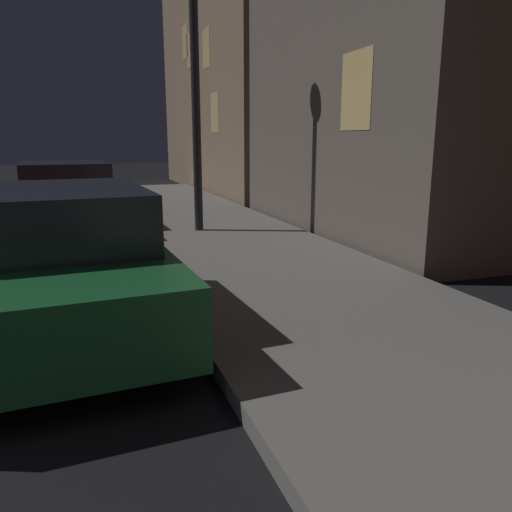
% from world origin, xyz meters
% --- Properties ---
extents(car_green, '(2.26, 4.39, 1.43)m').
position_xyz_m(car_green, '(2.85, 3.43, 0.71)').
color(car_green, '#19592D').
rests_on(car_green, ground).
extents(car_red, '(2.28, 4.56, 1.43)m').
position_xyz_m(car_red, '(2.85, 9.20, 0.71)').
color(car_red, maroon).
rests_on(car_red, ground).
extents(street_lamp, '(0.44, 0.44, 5.14)m').
position_xyz_m(street_lamp, '(5.26, 7.65, 3.58)').
color(street_lamp, black).
rests_on(street_lamp, sidewalk).
extents(building_far, '(8.54, 11.65, 8.70)m').
position_xyz_m(building_far, '(11.57, 16.81, 4.35)').
color(building_far, '#8C7259').
rests_on(building_far, ground).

